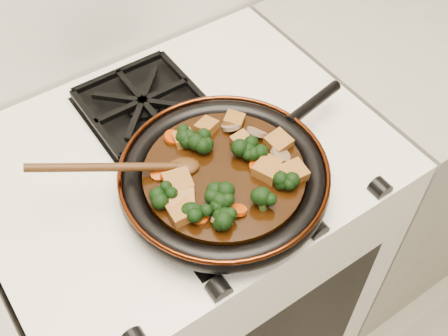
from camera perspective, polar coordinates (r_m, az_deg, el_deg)
stove at (r=1.44m, az=-3.38°, el=-10.05°), size 0.76×0.60×0.90m
burner_grate_front at (r=0.99m, az=-0.27°, el=-3.01°), size 0.23×0.23×0.03m
burner_grate_back at (r=1.15m, az=-8.22°, el=6.42°), size 0.23×0.23×0.03m
skillet at (r=0.98m, az=0.08°, el=-0.90°), size 0.49×0.37×0.05m
braising_sauce at (r=0.97m, az=0.00°, el=-0.77°), size 0.28×0.28×0.02m
tofu_cube_0 at (r=0.94m, az=-4.68°, el=-1.56°), size 0.05×0.05×0.03m
tofu_cube_1 at (r=1.00m, az=1.89°, el=2.65°), size 0.03×0.04×0.03m
tofu_cube_2 at (r=1.01m, az=-4.11°, el=2.99°), size 0.04×0.04×0.02m
tofu_cube_3 at (r=1.00m, az=5.55°, el=2.60°), size 0.04×0.04×0.03m
tofu_cube_4 at (r=0.96m, az=4.41°, el=-0.29°), size 0.05×0.05×0.03m
tofu_cube_5 at (r=0.91m, az=-4.37°, el=-4.52°), size 0.04×0.05×0.03m
tofu_cube_6 at (r=1.02m, az=-1.77°, el=4.16°), size 0.05×0.04×0.03m
tofu_cube_7 at (r=0.92m, az=-4.33°, el=-3.18°), size 0.06×0.06×0.03m
tofu_cube_8 at (r=0.97m, az=4.78°, el=0.29°), size 0.04×0.04×0.02m
tofu_cube_9 at (r=1.03m, az=1.01°, el=4.82°), size 0.05×0.05×0.03m
tofu_cube_10 at (r=0.96m, az=7.03°, el=-0.53°), size 0.05×0.04×0.03m
broccoli_floret_0 at (r=0.90m, az=-0.20°, el=-4.99°), size 0.08×0.09×0.07m
broccoli_floret_1 at (r=1.00m, az=-4.26°, el=3.03°), size 0.08×0.08×0.06m
broccoli_floret_2 at (r=0.91m, az=0.32°, el=-3.89°), size 0.08×0.08×0.06m
broccoli_floret_3 at (r=0.91m, az=3.98°, el=-3.72°), size 0.07×0.07×0.07m
broccoli_floret_4 at (r=0.94m, az=6.42°, el=-1.59°), size 0.07×0.07×0.06m
broccoli_floret_5 at (r=0.99m, az=-2.07°, el=2.47°), size 0.08×0.07×0.06m
broccoli_floret_6 at (r=0.98m, az=2.62°, el=1.69°), size 0.08×0.08×0.07m
broccoli_floret_7 at (r=0.92m, az=-6.00°, el=-2.86°), size 0.07×0.06×0.07m
broccoli_floret_8 at (r=0.91m, az=-0.44°, el=-3.04°), size 0.09×0.09×0.07m
broccoli_floret_9 at (r=0.90m, az=-2.66°, el=-4.61°), size 0.09×0.09×0.06m
carrot_coin_0 at (r=0.96m, az=-6.70°, el=-0.57°), size 0.03×0.03×0.01m
carrot_coin_1 at (r=0.97m, az=3.47°, el=0.16°), size 0.03×0.03×0.01m
carrot_coin_2 at (r=0.96m, az=-5.61°, el=-0.82°), size 0.03×0.03×0.03m
carrot_coin_3 at (r=0.91m, az=1.49°, el=-4.30°), size 0.03×0.03×0.02m
carrot_coin_4 at (r=0.90m, az=-2.42°, el=-4.98°), size 0.03×0.03×0.01m
carrot_coin_5 at (r=1.01m, az=-5.28°, el=3.11°), size 0.03×0.03×0.02m
mushroom_slice_0 at (r=1.01m, az=3.32°, el=3.65°), size 0.05×0.05×0.03m
mushroom_slice_1 at (r=0.98m, az=5.74°, el=1.39°), size 0.05×0.05×0.02m
mushroom_slice_2 at (r=0.90m, az=-0.20°, el=-5.35°), size 0.05×0.05×0.03m
mushroom_slice_3 at (r=0.90m, az=-0.14°, el=-5.36°), size 0.04×0.04×0.02m
mushroom_slice_4 at (r=1.02m, az=0.79°, el=4.36°), size 0.04×0.04×0.02m
wooden_spoon at (r=0.95m, az=-8.64°, el=0.10°), size 0.16×0.09×0.26m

